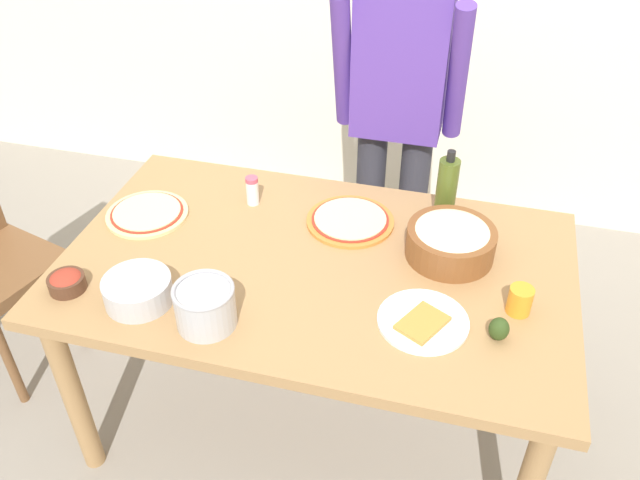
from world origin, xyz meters
name	(u,v)px	position (x,y,z in m)	size (l,w,h in m)	color
ground	(317,414)	(0.00, 0.00, 0.00)	(8.00, 8.00, 0.00)	gray
dining_table	(316,284)	(0.00, 0.00, 0.67)	(1.60, 0.96, 0.76)	#A37A4C
person_cook	(398,110)	(0.12, 0.76, 0.94)	(0.49, 0.25, 1.62)	#2D2D38
pizza_raw_on_board	(147,213)	(-0.63, 0.09, 0.77)	(0.28, 0.28, 0.02)	beige
pizza_cooked_on_tray	(350,220)	(0.06, 0.23, 0.77)	(0.30, 0.30, 0.02)	#C67A33
plate_with_slice	(423,321)	(0.36, -0.19, 0.77)	(0.26, 0.26, 0.02)	white
popcorn_bowl	(451,240)	(0.40, 0.14, 0.82)	(0.28, 0.28, 0.11)	brown
mixing_bowl_steel	(138,290)	(-0.45, -0.30, 0.80)	(0.20, 0.20, 0.08)	#B7B7BC
small_sauce_bowl	(66,282)	(-0.69, -0.31, 0.79)	(0.11, 0.11, 0.06)	#4C2D1E
olive_oil_bottle	(447,188)	(0.36, 0.35, 0.87)	(0.07, 0.07, 0.26)	#47561E
steel_pot	(205,306)	(-0.23, -0.34, 0.83)	(0.17, 0.17, 0.13)	#B7B7BC
cup_orange	(520,300)	(0.62, -0.07, 0.80)	(0.07, 0.07, 0.09)	orange
salt_shaker	(252,191)	(-0.30, 0.26, 0.81)	(0.04, 0.04, 0.11)	white
avocado	(499,329)	(0.57, -0.19, 0.80)	(0.06, 0.06, 0.07)	#2D4219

